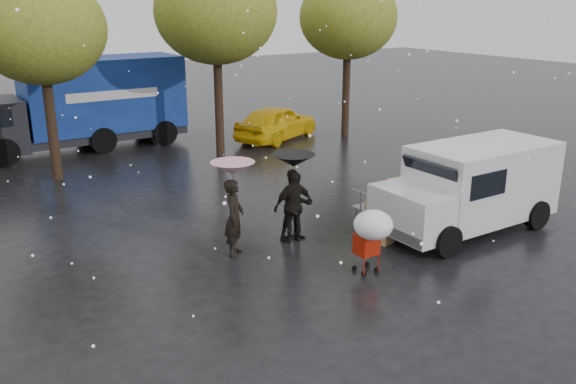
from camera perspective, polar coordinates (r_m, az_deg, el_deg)
ground at (r=14.06m, az=3.22°, el=-6.31°), size 90.00×90.00×0.00m
person_pink at (r=14.03m, az=-5.06°, el=-2.39°), size 0.76×0.79×1.82m
person_middle at (r=14.85m, az=0.76°, el=-1.37°), size 0.96×0.82×1.72m
person_black at (r=14.74m, az=0.52°, el=-1.29°), size 1.08×0.48×1.83m
umbrella_pink at (r=13.68m, az=-5.19°, el=2.20°), size 1.00×1.00×2.23m
umbrella_black at (r=14.41m, az=0.53°, el=2.96°), size 1.04×1.04×2.20m
vendor_cart at (r=16.01m, az=9.13°, el=-0.67°), size 1.52×0.80×1.27m
shopping_cart at (r=13.03m, az=7.87°, el=-3.38°), size 0.84×0.84×1.46m
white_van at (r=16.15m, az=16.77°, el=0.56°), size 4.91×2.18×2.20m
blue_truck at (r=25.25m, az=-18.65°, el=7.80°), size 8.30×2.60×3.50m
box_ground_near at (r=15.07m, az=9.04°, el=-4.01°), size 0.51×0.45×0.39m
box_ground_far at (r=16.43m, az=11.50°, el=-2.36°), size 0.45×0.35×0.35m
yellow_taxi at (r=25.64m, az=-1.08°, el=6.53°), size 4.65×3.39×1.47m
tree_row at (r=21.56m, az=-14.09°, el=15.38°), size 21.60×4.40×7.12m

